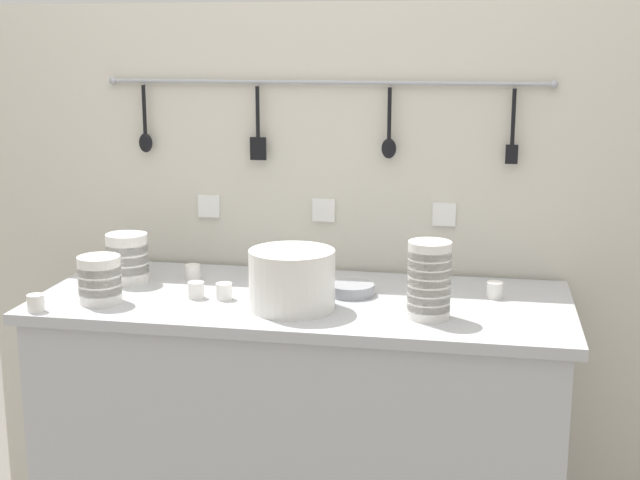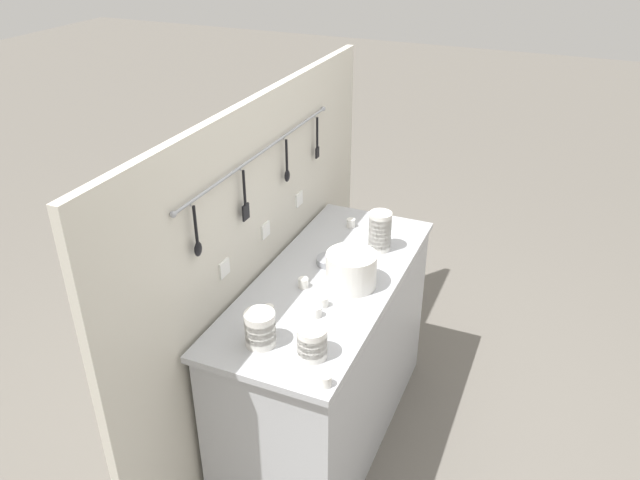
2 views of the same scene
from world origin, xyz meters
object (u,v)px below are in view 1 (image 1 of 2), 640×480
Objects in this scene: cup_beside_plates at (36,303)px; bowl_stack_tall_left at (100,279)px; cup_back_right at (272,280)px; bowl_stack_back_corner at (429,280)px; cup_front_right at (224,291)px; cup_by_caddy at (495,290)px; steel_mixing_bowl at (351,289)px; plate_stack at (292,279)px; bowl_stack_nested_right at (127,258)px; cup_centre at (196,290)px; cup_edge_near at (193,272)px.

bowl_stack_tall_left is at bearing 39.71° from cup_beside_plates.
cup_beside_plates is at bearing -148.52° from cup_back_right.
cup_front_right is (-0.57, 0.06, -0.08)m from bowl_stack_back_corner.
bowl_stack_back_corner is 4.42× the size of cup_by_caddy.
cup_back_right is (-0.24, 0.03, 0.01)m from steel_mixing_bowl.
plate_stack reaches higher than cup_back_right.
cup_beside_plates is at bearing -172.32° from bowl_stack_back_corner.
steel_mixing_bowl is (0.67, -0.02, -0.06)m from bowl_stack_nested_right.
cup_centre is 1.00× the size of cup_beside_plates.
steel_mixing_bowl is 2.84× the size of cup_centre.
bowl_stack_nested_right is 0.35m from cup_beside_plates.
bowl_stack_tall_left is 2.83× the size of cup_beside_plates.
cup_front_right is at bearing -20.62° from bowl_stack_nested_right.
cup_by_caddy is (0.63, 0.01, 0.00)m from cup_back_right.
cup_front_right is at bearing -125.87° from cup_back_right.
cup_by_caddy is at bearing 16.47° from cup_beside_plates.
cup_centre is 1.00× the size of cup_by_caddy.
bowl_stack_back_corner reaches higher than cup_by_caddy.
plate_stack reaches higher than cup_by_caddy.
bowl_stack_tall_left reaches higher than cup_back_right.
cup_edge_near is (0.18, 0.06, -0.05)m from bowl_stack_nested_right.
plate_stack is (-0.36, 0.01, -0.02)m from bowl_stack_back_corner.
steel_mixing_bowl is at bearing 21.30° from cup_beside_plates.
cup_by_caddy is at bearing 20.71° from plate_stack.
steel_mixing_bowl is 2.84× the size of cup_by_caddy.
cup_centre is at bearing 174.60° from bowl_stack_back_corner.
cup_beside_plates and cup_by_caddy have the same top height.
cup_beside_plates is 0.49m from cup_edge_near.
bowl_stack_tall_left is at bearing -163.23° from steel_mixing_bowl.
bowl_stack_tall_left is at bearing -87.36° from bowl_stack_nested_right.
plate_stack is at bearing -13.82° from cup_front_right.
bowl_stack_nested_right reaches higher than cup_front_right.
bowl_stack_nested_right is 3.18× the size of cup_beside_plates.
cup_back_right is 0.17m from cup_front_right.
cup_centre and cup_front_right have the same top height.
cup_front_right is (-0.34, -0.11, 0.01)m from steel_mixing_bowl.
bowl_stack_tall_left is 2.83× the size of cup_centre.
plate_stack is 5.03× the size of cup_centre.
bowl_stack_nested_right is at bearing -178.10° from cup_back_right.
cup_back_right is at bearing -9.89° from cup_edge_near.
cup_beside_plates and cup_front_right have the same top height.
bowl_stack_nested_right is 0.20m from cup_edge_near.
cup_by_caddy is (1.19, 0.35, 0.00)m from cup_beside_plates.
plate_stack is (0.54, -0.18, 0.01)m from bowl_stack_nested_right.
bowl_stack_back_corner is at bearing -6.41° from cup_front_right.
bowl_stack_back_corner reaches higher than cup_edge_near.
cup_edge_near is 1.00× the size of cup_front_right.
bowl_stack_nested_right is at bearing 159.38° from cup_front_right.
bowl_stack_tall_left is 0.89× the size of bowl_stack_nested_right.
plate_stack is at bearing 4.44° from bowl_stack_tall_left.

